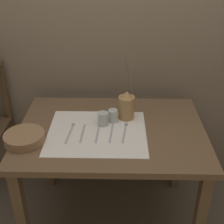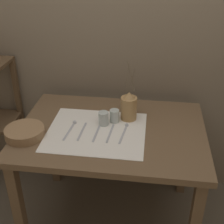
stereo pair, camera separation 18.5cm
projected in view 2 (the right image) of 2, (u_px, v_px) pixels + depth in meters
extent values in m
plane|color=brown|center=(112.00, 217.00, 2.33)|extent=(12.00, 12.00, 0.00)
cube|color=#7A6B56|center=(122.00, 39.00, 2.20)|extent=(7.00, 0.06, 2.40)
cube|color=brown|center=(112.00, 131.00, 1.95)|extent=(1.16, 0.84, 0.04)
cube|color=brown|center=(19.00, 211.00, 1.90)|extent=(0.06, 0.06, 0.74)
cube|color=brown|center=(54.00, 143.00, 2.52)|extent=(0.06, 0.06, 0.74)
cube|color=brown|center=(185.00, 154.00, 2.40)|extent=(0.06, 0.06, 0.74)
cube|color=brown|center=(21.00, 118.00, 2.56)|extent=(0.04, 0.04, 1.06)
cube|color=white|center=(96.00, 131.00, 1.92)|extent=(0.60, 0.51, 0.00)
cylinder|color=#A87F4C|center=(129.00, 108.00, 2.01)|extent=(0.10, 0.10, 0.16)
cone|color=#A87F4C|center=(129.00, 95.00, 1.96)|extent=(0.08, 0.08, 0.04)
cylinder|color=brown|center=(132.00, 79.00, 1.92)|extent=(0.04, 0.03, 0.16)
cylinder|color=brown|center=(127.00, 79.00, 1.90)|extent=(0.02, 0.01, 0.19)
cylinder|color=brown|center=(131.00, 76.00, 1.91)|extent=(0.05, 0.02, 0.21)
cylinder|color=brown|center=(132.00, 80.00, 1.89)|extent=(0.04, 0.04, 0.17)
cylinder|color=brown|center=(133.00, 80.00, 1.93)|extent=(0.03, 0.02, 0.15)
cylinder|color=#8E6B47|center=(25.00, 132.00, 1.86)|extent=(0.24, 0.24, 0.05)
cylinder|color=#B7C1BC|center=(103.00, 118.00, 1.96)|extent=(0.06, 0.06, 0.09)
cylinder|color=#B7C1BC|center=(114.00, 116.00, 2.00)|extent=(0.06, 0.06, 0.08)
cube|color=#A8A8AD|center=(69.00, 131.00, 1.91)|extent=(0.03, 0.20, 0.00)
sphere|color=#A8A8AD|center=(75.00, 122.00, 2.00)|extent=(0.02, 0.02, 0.02)
cube|color=#A8A8AD|center=(82.00, 131.00, 1.91)|extent=(0.02, 0.20, 0.00)
cube|color=#A8A8AD|center=(97.00, 132.00, 1.90)|extent=(0.02, 0.20, 0.00)
cube|color=#A8A8AD|center=(110.00, 133.00, 1.89)|extent=(0.03, 0.20, 0.00)
cube|color=#A8A8AD|center=(123.00, 134.00, 1.88)|extent=(0.04, 0.20, 0.00)
sphere|color=#A8A8AD|center=(127.00, 125.00, 1.97)|extent=(0.02, 0.02, 0.02)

